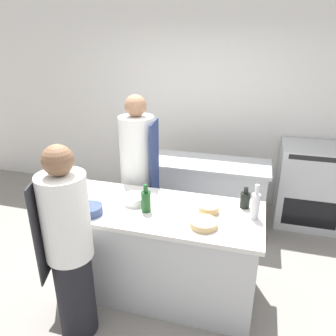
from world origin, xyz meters
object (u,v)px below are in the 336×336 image
(bottle_olive_oil, at_px, (255,205))
(bottle_vinegar, at_px, (146,201))
(bowl_wooden_salad, at_px, (204,224))
(bowl_mixing_large, at_px, (135,199))
(bottle_wine, at_px, (245,200))
(bowl_prep_small, at_px, (209,209))
(oven_range, at_px, (310,185))
(chef_at_prep_near, at_px, (69,248))
(bowl_ceramic_blue, at_px, (90,210))
(chef_at_stove, at_px, (138,176))

(bottle_olive_oil, height_order, bottle_vinegar, bottle_olive_oil)
(bowl_wooden_salad, bearing_deg, bowl_mixing_large, 161.78)
(bottle_wine, height_order, bowl_prep_small, bottle_wine)
(oven_range, relative_size, chef_at_prep_near, 0.63)
(bottle_wine, relative_size, bowl_prep_small, 1.11)
(bowl_prep_small, xyz_separation_m, bowl_wooden_salad, (-0.00, -0.24, -0.01))
(oven_range, distance_m, bowl_prep_small, 2.01)
(bowl_ceramic_blue, bearing_deg, bowl_mixing_large, 43.33)
(chef_at_prep_near, xyz_separation_m, chef_at_stove, (0.08, 1.29, 0.06))
(oven_range, relative_size, chef_at_stove, 0.59)
(chef_at_stove, height_order, bottle_olive_oil, chef_at_stove)
(oven_range, bearing_deg, bottle_wine, -116.94)
(chef_at_prep_near, bearing_deg, bowl_prep_small, -70.21)
(bottle_wine, distance_m, bowl_ceramic_blue, 1.35)
(chef_at_prep_near, relative_size, bowl_ceramic_blue, 7.64)
(oven_range, xyz_separation_m, chef_at_prep_near, (-2.00, -2.38, 0.30))
(oven_range, xyz_separation_m, chef_at_stove, (-1.92, -1.09, 0.36))
(bowl_prep_small, relative_size, bowl_wooden_salad, 0.79)
(oven_range, relative_size, bottle_olive_oil, 3.39)
(bowl_mixing_large, distance_m, bowl_wooden_salad, 0.71)
(bowl_ceramic_blue, bearing_deg, chef_at_stove, 83.05)
(bowl_ceramic_blue, bearing_deg, bottle_vinegar, 21.51)
(bowl_wooden_salad, bearing_deg, bowl_prep_small, 89.68)
(chef_at_stove, distance_m, bowl_prep_small, 1.04)
(bottle_olive_oil, relative_size, bottle_vinegar, 1.21)
(oven_range, height_order, bowl_mixing_large, oven_range)
(chef_at_stove, relative_size, bowl_mixing_large, 8.33)
(oven_range, height_order, bottle_wine, bottle_wine)
(bowl_wooden_salad, bearing_deg, oven_range, 61.03)
(bowl_mixing_large, relative_size, bowl_wooden_salad, 0.95)
(bottle_olive_oil, height_order, bowl_mixing_large, bottle_olive_oil)
(chef_at_prep_near, bearing_deg, bottle_olive_oil, -78.83)
(bowl_mixing_large, distance_m, bowl_ceramic_blue, 0.41)
(chef_at_stove, bearing_deg, bowl_prep_small, 51.17)
(oven_range, relative_size, bowl_ceramic_blue, 4.85)
(bowl_prep_small, bearing_deg, chef_at_prep_near, -143.06)
(chef_at_stove, distance_m, bottle_olive_oil, 1.38)
(chef_at_prep_near, bearing_deg, bowl_mixing_large, -38.70)
(bowl_prep_small, bearing_deg, bowl_ceramic_blue, -162.51)
(bowl_prep_small, height_order, bowl_wooden_salad, bowl_prep_small)
(bowl_mixing_large, bearing_deg, chef_at_prep_near, -111.55)
(bottle_vinegar, bearing_deg, bowl_prep_small, 13.94)
(bottle_vinegar, distance_m, bowl_wooden_salad, 0.54)
(chef_at_stove, xyz_separation_m, bowl_wooden_salad, (0.86, -0.82, 0.03))
(bowl_mixing_large, height_order, bowl_prep_small, bowl_mixing_large)
(bowl_mixing_large, xyz_separation_m, bowl_wooden_salad, (0.67, -0.22, -0.01))
(bowl_prep_small, distance_m, bowl_ceramic_blue, 1.02)
(oven_range, xyz_separation_m, bottle_vinegar, (-1.58, -1.80, 0.47))
(chef_at_prep_near, relative_size, bottle_olive_oil, 5.35)
(bottle_olive_oil, bearing_deg, oven_range, 67.94)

